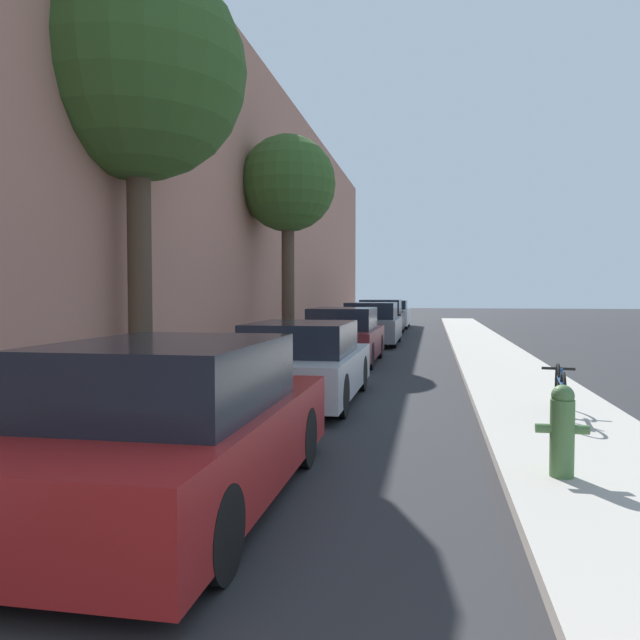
# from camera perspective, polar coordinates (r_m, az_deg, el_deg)

# --- Properties ---
(ground_plane) EXTENTS (120.00, 120.00, 0.00)m
(ground_plane) POSITION_cam_1_polar(r_m,az_deg,el_deg) (15.83, 5.74, -3.94)
(ground_plane) COLOR #28282B
(sidewalk_left) EXTENTS (2.00, 52.00, 0.12)m
(sidewalk_left) POSITION_cam_1_polar(r_m,az_deg,el_deg) (16.31, -4.49, -3.53)
(sidewalk_left) COLOR #ADA89E
(sidewalk_left) RESTS_ON ground
(sidewalk_right) EXTENTS (2.00, 52.00, 0.12)m
(sidewalk_right) POSITION_cam_1_polar(r_m,az_deg,el_deg) (15.86, 16.26, -3.79)
(sidewalk_right) COLOR #ADA89E
(sidewalk_right) RESTS_ON ground
(building_facade_left) EXTENTS (0.70, 52.00, 8.88)m
(building_facade_left) POSITION_cam_1_polar(r_m,az_deg,el_deg) (16.83, -9.08, 11.58)
(building_facade_left) COLOR tan
(building_facade_left) RESTS_ON ground
(parked_car_red) EXTENTS (1.77, 4.09, 1.38)m
(parked_car_red) POSITION_cam_1_polar(r_m,az_deg,el_deg) (5.28, -13.20, -9.76)
(parked_car_red) COLOR black
(parked_car_red) RESTS_ON ground
(parked_car_silver) EXTENTS (1.76, 4.02, 1.30)m
(parked_car_silver) POSITION_cam_1_polar(r_m,az_deg,el_deg) (10.01, -1.56, -4.08)
(parked_car_silver) COLOR black
(parked_car_silver) RESTS_ON ground
(parked_car_maroon) EXTENTS (1.74, 4.21, 1.40)m
(parked_car_maroon) POSITION_cam_1_polar(r_m,az_deg,el_deg) (15.57, 2.23, -1.58)
(parked_car_maroon) COLOR black
(parked_car_maroon) RESTS_ON ground
(parked_car_grey) EXTENTS (1.86, 4.42, 1.46)m
(parked_car_grey) POSITION_cam_1_polar(r_m,az_deg,el_deg) (21.36, 4.84, -0.42)
(parked_car_grey) COLOR black
(parked_car_grey) RESTS_ON ground
(parked_car_black) EXTENTS (1.90, 4.10, 1.50)m
(parked_car_black) POSITION_cam_1_polar(r_m,az_deg,el_deg) (27.00, 5.69, 0.22)
(parked_car_black) COLOR black
(parked_car_black) RESTS_ON ground
(parked_car_white) EXTENTS (1.89, 3.98, 1.41)m
(parked_car_white) POSITION_cam_1_polar(r_m,az_deg,el_deg) (31.85, 6.54, 0.50)
(parked_car_white) COLOR black
(parked_car_white) RESTS_ON ground
(street_tree_near) EXTENTS (3.55, 3.55, 7.05)m
(street_tree_near) POSITION_cam_1_polar(r_m,az_deg,el_deg) (11.15, -16.60, 21.15)
(street_tree_near) COLOR #4C3A2B
(street_tree_near) RESTS_ON sidewalk_left
(street_tree_far) EXTENTS (2.76, 2.76, 6.18)m
(street_tree_far) POSITION_cam_1_polar(r_m,az_deg,el_deg) (18.06, -3.01, 12.32)
(street_tree_far) COLOR #4C3A2B
(street_tree_far) RESTS_ON sidewalk_left
(fire_hydrant) EXTENTS (0.46, 0.21, 0.83)m
(fire_hydrant) POSITION_cam_1_polar(r_m,az_deg,el_deg) (5.98, 21.56, -9.42)
(fire_hydrant) COLOR #47703D
(fire_hydrant) RESTS_ON sidewalk_right
(bicycle) EXTENTS (0.44, 1.62, 0.66)m
(bicycle) POSITION_cam_1_polar(r_m,az_deg,el_deg) (8.82, 21.40, -6.17)
(bicycle) COLOR black
(bicycle) RESTS_ON sidewalk_right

